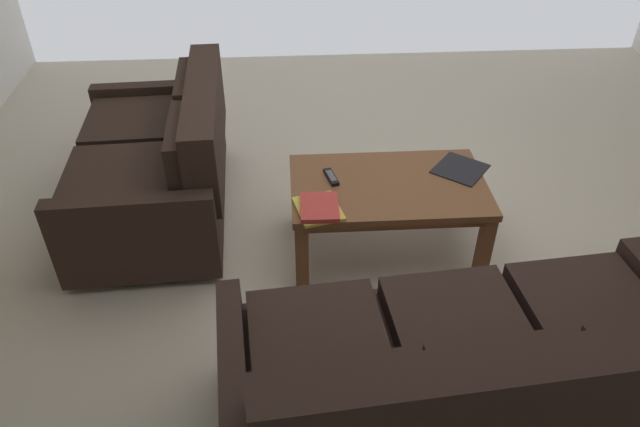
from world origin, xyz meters
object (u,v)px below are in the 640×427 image
object	(u,v)px
coffee_table	(388,194)
tv_remote	(331,177)
book_stack	(319,208)
sofa_main	(468,378)
loveseat_near	(160,164)
loose_magazine	(460,169)

from	to	relation	value
coffee_table	tv_remote	world-z (taller)	tv_remote
coffee_table	book_stack	distance (m)	0.47
tv_remote	sofa_main	bearing A→B (deg)	109.25
sofa_main	loveseat_near	size ratio (longest dim) A/B	1.36
loose_magazine	loveseat_near	bearing A→B (deg)	-151.68
loveseat_near	loose_magazine	xyz separation A→B (m)	(-1.75, 0.33, 0.11)
loveseat_near	book_stack	xyz separation A→B (m)	(-0.92, 0.68, 0.13)
coffee_table	book_stack	size ratio (longest dim) A/B	3.57
tv_remote	book_stack	bearing A→B (deg)	73.90
sofa_main	loose_magazine	world-z (taller)	sofa_main
sofa_main	book_stack	bearing A→B (deg)	-61.61
loveseat_near	loose_magazine	size ratio (longest dim) A/B	5.53
book_stack	coffee_table	bearing A→B (deg)	-149.98
tv_remote	loose_magazine	xyz separation A→B (m)	(-0.74, -0.05, -0.01)
sofa_main	loose_magazine	distance (m)	1.37
coffee_table	tv_remote	size ratio (longest dim) A/B	6.46
coffee_table	loose_magazine	distance (m)	0.45
coffee_table	sofa_main	bearing A→B (deg)	96.44
loveseat_near	book_stack	bearing A→B (deg)	143.83
book_stack	loose_magazine	xyz separation A→B (m)	(-0.82, -0.34, -0.02)
coffee_table	book_stack	xyz separation A→B (m)	(0.40, 0.23, 0.09)
tv_remote	loose_magazine	size ratio (longest dim) A/B	0.62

